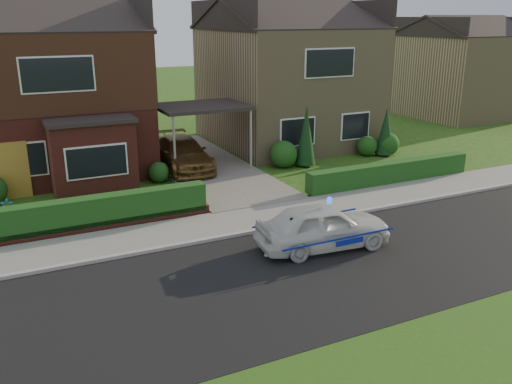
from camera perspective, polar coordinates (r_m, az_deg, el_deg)
ground at (r=14.99m, az=9.44°, el=-7.50°), size 120.00×120.00×0.00m
road at (r=14.99m, az=9.44°, el=-7.50°), size 60.00×6.00×0.02m
kerb at (r=17.32m, az=3.67°, el=-3.47°), size 60.00×0.16×0.12m
sidewalk at (r=18.18m, az=2.05°, el=-2.41°), size 60.00×2.00×0.10m
grass_verge at (r=11.84m, az=23.97°, el=-16.43°), size 60.00×4.00×0.01m
driveway at (r=24.20m, az=-5.60°, el=2.76°), size 3.80×12.00×0.12m
house_left at (r=25.07m, az=-21.01°, el=10.95°), size 7.50×9.53×7.25m
house_right at (r=28.63m, az=3.20°, el=12.53°), size 7.50×8.06×7.25m
carport_link at (r=23.61m, az=-5.75°, el=8.83°), size 3.80×3.00×2.77m
dwarf_wall at (r=17.53m, az=-16.93°, el=-3.56°), size 7.70×0.25×0.36m
hedge_left at (r=17.73m, az=-16.96°, el=-3.94°), size 7.50×0.55×0.90m
hedge_right at (r=22.29m, az=13.82°, el=0.82°), size 7.50×0.55×0.80m
shrub_left_mid at (r=21.41m, az=-14.11°, el=1.94°), size 1.32×1.32×1.32m
shrub_left_near at (r=22.11m, az=-10.19°, el=2.06°), size 0.84×0.84×0.84m
shrub_right_near at (r=23.93m, az=2.93°, el=3.99°), size 1.20×1.20×1.20m
shrub_right_mid at (r=26.50m, az=11.61°, el=4.76°), size 0.96×0.96×0.96m
shrub_right_far at (r=26.87m, az=13.71°, el=4.93°), size 1.08×1.08×1.08m
conifer_a at (r=24.09m, az=5.28°, el=5.74°), size 0.90×0.90×2.60m
conifer_b at (r=26.63m, az=13.47°, el=6.07°), size 0.90×0.90×2.20m
neighbour_right at (r=39.04m, az=20.60°, el=11.34°), size 6.50×7.00×5.20m
police_car at (r=15.63m, az=7.07°, el=-3.63°), size 3.57×4.02×1.49m
driveway_car at (r=23.54m, az=-7.78°, el=4.06°), size 1.97×4.60×1.32m
potted_plant_a at (r=19.24m, az=-24.66°, el=-1.86°), size 0.44×0.32×0.78m
potted_plant_b at (r=18.35m, az=-12.81°, el=-1.58°), size 0.51×0.47×0.76m
potted_plant_c at (r=18.36m, az=-19.59°, el=-2.17°), size 0.59×0.59×0.77m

